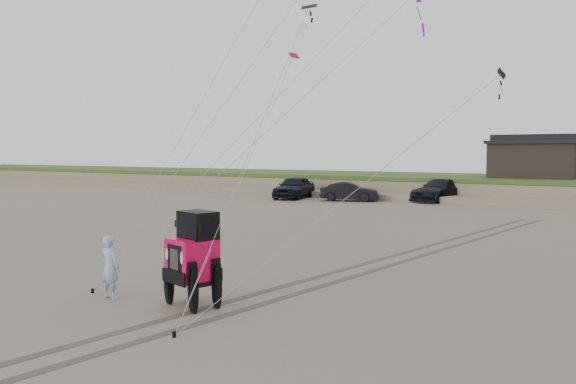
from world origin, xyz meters
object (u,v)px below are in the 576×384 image
object	(u,v)px
truck_a	(294,187)
truck_b	(349,192)
cabin	(534,158)
truck_c	(441,190)
jeep	(192,269)
man	(110,267)

from	to	relation	value
truck_a	truck_b	world-z (taller)	truck_a
cabin	truck_c	distance (m)	7.96
truck_c	jeep	distance (m)	32.04
cabin	truck_a	distance (m)	18.74
truck_c	man	xyz separation A→B (m)	(1.52, -32.40, -0.05)
jeep	man	distance (m)	2.31
truck_b	truck_a	bearing A→B (deg)	73.07
cabin	man	bearing A→B (deg)	-96.26
man	truck_c	bearing A→B (deg)	-89.48
truck_c	jeep	bearing A→B (deg)	-67.03
truck_b	jeep	bearing A→B (deg)	-179.61
jeep	truck_a	bearing A→B (deg)	132.72
truck_a	jeep	bearing A→B (deg)	-73.61
truck_c	man	size ratio (longest dim) A/B	3.67
jeep	man	xyz separation A→B (m)	(-2.23, -0.58, -0.11)
truck_a	man	xyz separation A→B (m)	(12.32, -28.78, -0.09)
cabin	truck_b	world-z (taller)	cabin
truck_c	man	world-z (taller)	truck_c
truck_a	truck_c	xyz separation A→B (m)	(10.80, 3.61, -0.04)
truck_b	jeep	distance (m)	29.97
cabin	truck_c	xyz separation A→B (m)	(-5.63, -5.10, -2.38)
truck_a	cabin	bearing A→B (deg)	17.04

